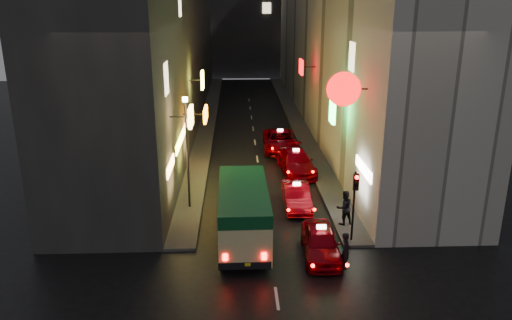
{
  "coord_description": "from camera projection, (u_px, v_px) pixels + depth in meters",
  "views": [
    {
      "loc": [
        -1.51,
        -13.03,
        11.31
      ],
      "look_at": [
        -0.46,
        13.0,
        2.85
      ],
      "focal_mm": 35.0,
      "sensor_mm": 36.0,
      "label": 1
    }
  ],
  "objects": [
    {
      "name": "pedestrian_sidewalk",
      "position": [
        344.0,
        205.0,
        25.57
      ],
      "size": [
        0.89,
        0.7,
        2.08
      ],
      "primitive_type": "imported",
      "rotation": [
        0.0,
        0.0,
        3.44
      ],
      "color": "black",
      "rests_on": "sidewalk_right"
    },
    {
      "name": "traffic_light",
      "position": [
        355.0,
        192.0,
        23.3
      ],
      "size": [
        0.26,
        0.43,
        3.5
      ],
      "color": "black",
      "rests_on": "sidewalk_right"
    },
    {
      "name": "taxi_third",
      "position": [
        296.0,
        160.0,
        33.75
      ],
      "size": [
        2.8,
        5.73,
        1.93
      ],
      "color": "#82000B",
      "rests_on": "ground"
    },
    {
      "name": "taxi_near",
      "position": [
        321.0,
        240.0,
        22.72
      ],
      "size": [
        2.28,
        5.15,
        1.78
      ],
      "color": "#82000B",
      "rests_on": "ground"
    },
    {
      "name": "taxi_far",
      "position": [
        280.0,
        139.0,
        38.71
      ],
      "size": [
        2.37,
        5.63,
        1.95
      ],
      "color": "#82000B",
      "rests_on": "ground"
    },
    {
      "name": "sidewalk_left",
      "position": [
        208.0,
        121.0,
        48.05
      ],
      "size": [
        1.5,
        52.0,
        0.15
      ],
      "primitive_type": "cube",
      "color": "#4D4A47",
      "rests_on": "ground"
    },
    {
      "name": "minibus",
      "position": [
        243.0,
        208.0,
        23.74
      ],
      "size": [
        2.38,
        6.59,
        2.83
      ],
      "color": "beige",
      "rests_on": "ground"
    },
    {
      "name": "lamp_post",
      "position": [
        187.0,
        145.0,
        26.97
      ],
      "size": [
        0.28,
        0.28,
        6.22
      ],
      "color": "black",
      "rests_on": "sidewalk_left"
    },
    {
      "name": "pedestrian_crossing",
      "position": [
        346.0,
        248.0,
        21.72
      ],
      "size": [
        0.5,
        0.68,
        1.89
      ],
      "primitive_type": "imported",
      "rotation": [
        0.0,
        0.0,
        1.4
      ],
      "color": "black",
      "rests_on": "ground"
    },
    {
      "name": "sidewalk_right",
      "position": [
        296.0,
        120.0,
        48.38
      ],
      "size": [
        1.5,
        52.0,
        0.15
      ],
      "primitive_type": "cube",
      "color": "#4D4A47",
      "rests_on": "ground"
    },
    {
      "name": "taxi_second",
      "position": [
        296.0,
        194.0,
        28.11
      ],
      "size": [
        2.0,
        4.85,
        1.71
      ],
      "color": "#82000B",
      "rests_on": "ground"
    },
    {
      "name": "building_left",
      "position": [
        164.0,
        25.0,
        45.15
      ],
      "size": [
        7.57,
        52.0,
        18.0
      ],
      "color": "#3C3A37",
      "rests_on": "ground"
    },
    {
      "name": "building_far",
      "position": [
        245.0,
        0.0,
        75.25
      ],
      "size": [
        30.0,
        10.0,
        22.0
      ],
      "primitive_type": "cube",
      "color": "#333338",
      "rests_on": "ground"
    },
    {
      "name": "building_right",
      "position": [
        339.0,
        25.0,
        45.76
      ],
      "size": [
        8.05,
        52.0,
        18.0
      ],
      "color": "beige",
      "rests_on": "ground"
    }
  ]
}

